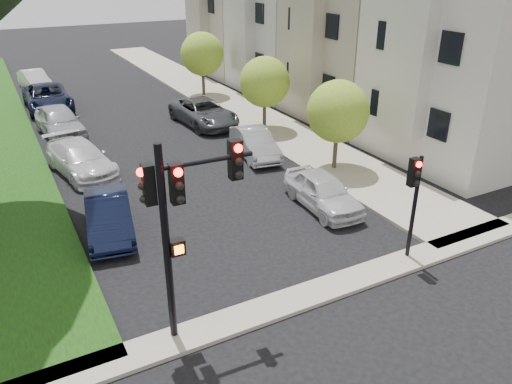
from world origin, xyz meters
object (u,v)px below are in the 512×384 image
car_parked_7 (60,121)px  car_parked_8 (47,97)px  small_tree_a (338,112)px  car_parked_6 (81,159)px  car_parked_5 (109,216)px  traffic_signal_main (180,207)px  car_parked_2 (204,112)px  traffic_signal_secondary (414,190)px  car_parked_9 (35,80)px  car_parked_0 (323,191)px  small_tree_c (202,54)px  small_tree_b (265,82)px  car_parked_1 (255,143)px

car_parked_7 → car_parked_8: bearing=83.2°
small_tree_a → car_parked_6: small_tree_a is taller
car_parked_5 → traffic_signal_main: bearing=-75.3°
car_parked_6 → car_parked_2: bearing=18.0°
traffic_signal_secondary → car_parked_9: 30.45m
traffic_signal_secondary → small_tree_a: bearing=70.7°
traffic_signal_main → car_parked_6: (-0.36, 11.84, -2.83)m
car_parked_0 → car_parked_5: car_parked_5 is taller
car_parked_0 → car_parked_9: car_parked_9 is taller
car_parked_9 → traffic_signal_main: bearing=-98.2°
car_parked_2 → car_parked_8: size_ratio=0.93×
car_parked_5 → small_tree_a: bearing=15.2°
small_tree_c → car_parked_6: size_ratio=0.90×
car_parked_2 → car_parked_5: (-7.65, -9.96, -0.04)m
traffic_signal_main → small_tree_c: bearing=66.3°
car_parked_0 → car_parked_2: (0.14, 11.77, 0.04)m
car_parked_5 → traffic_signal_secondary: bearing=-28.4°
small_tree_b → traffic_signal_secondary: size_ratio=1.17×
car_parked_2 → car_parked_7: size_ratio=1.10×
small_tree_b → car_parked_6: 10.27m
traffic_signal_main → small_tree_b: bearing=54.3°
small_tree_a → car_parked_5: bearing=-174.3°
small_tree_a → small_tree_b: size_ratio=1.00×
car_parked_5 → car_parked_1: bearing=37.6°
traffic_signal_secondary → car_parked_6: traffic_signal_secondary is taller
small_tree_c → traffic_signal_secondary: 22.03m
car_parked_7 → car_parked_9: car_parked_7 is taller
car_parked_5 → car_parked_8: car_parked_8 is taller
traffic_signal_secondary → car_parked_7: traffic_signal_secondary is taller
small_tree_c → car_parked_8: (-9.79, 1.53, -2.07)m
car_parked_1 → car_parked_6: bearing=176.6°
traffic_signal_main → car_parked_9: traffic_signal_main is taller
small_tree_b → car_parked_2: 4.07m
small_tree_a → traffic_signal_secondary: bearing=-109.3°
small_tree_b → car_parked_0: 9.78m
traffic_signal_main → traffic_signal_secondary: 7.24m
small_tree_c → car_parked_7: (-9.94, -4.21, -2.04)m
car_parked_7 → car_parked_8: car_parked_7 is taller
car_parked_5 → car_parked_9: bearing=98.9°
small_tree_a → car_parked_2: bearing=105.5°
car_parked_2 → car_parked_7: (-7.45, 1.72, 0.08)m
car_parked_6 → car_parked_0: bearing=-56.9°
small_tree_a → car_parked_0: bearing=-133.0°
car_parked_7 → small_tree_c: bearing=17.6°
traffic_signal_secondary → car_parked_9: size_ratio=0.83×
car_parked_5 → car_parked_8: 17.42m
traffic_signal_main → car_parked_9: bearing=90.5°
car_parked_8 → car_parked_6: bearing=-90.9°
car_parked_9 → small_tree_c: bearing=-46.3°
car_parked_0 → car_parked_8: bearing=114.2°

